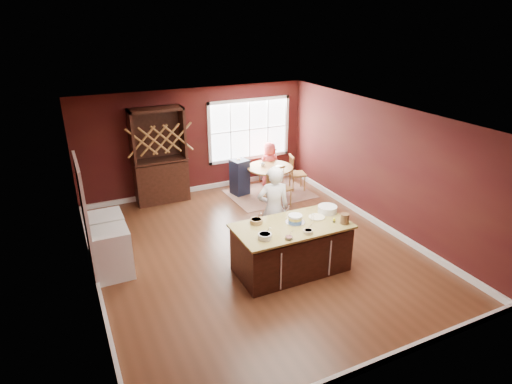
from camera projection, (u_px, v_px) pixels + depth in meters
room_shell at (254, 188)px, 8.04m from camera, size 7.00×7.00×7.00m
window at (249, 130)px, 11.46m from camera, size 2.36×0.10×1.66m
doorway at (86, 221)px, 7.48m from camera, size 0.08×1.26×2.13m
kitchen_island at (291, 249)px, 7.73m from camera, size 2.06×1.08×0.92m
dining_table at (270, 175)px, 11.02m from camera, size 1.17×1.17×0.75m
baker at (273, 209)px, 8.26m from camera, size 0.72×0.56×1.76m
layer_cake at (295, 219)px, 7.62m from camera, size 0.35×0.35×0.14m
bowl_blue at (265, 236)px, 7.08m from camera, size 0.23×0.23×0.09m
bowl_yellow at (256, 221)px, 7.60m from camera, size 0.22×0.22×0.08m
bowl_pink at (289, 238)px, 7.07m from camera, size 0.14×0.14×0.05m
bowl_olive at (308, 232)px, 7.26m from camera, size 0.16×0.16×0.06m
drinking_glass at (313, 218)px, 7.66m from camera, size 0.07×0.07×0.14m
dinner_plate at (317, 217)px, 7.82m from camera, size 0.30×0.30×0.02m
white_tub at (327, 209)px, 8.02m from camera, size 0.36×0.36×0.12m
stoneware_crock at (345, 219)px, 7.58m from camera, size 0.16×0.16×0.19m
toy_figurine at (334, 220)px, 7.63m from camera, size 0.05×0.05×0.09m
rug at (270, 194)px, 11.22m from camera, size 2.13×1.68×0.01m
chair_east at (298, 172)px, 11.31m from camera, size 0.48×0.49×0.98m
chair_south at (282, 187)px, 10.40m from camera, size 0.44×0.42×0.95m
chair_north at (267, 165)px, 11.88m from camera, size 0.54×0.54×0.96m
seated_woman at (269, 165)px, 11.50m from camera, size 0.63×0.43×1.23m
high_chair at (240, 176)px, 11.05m from camera, size 0.47×0.47×0.97m
toddler at (238, 165)px, 10.91m from camera, size 0.18×0.14×0.26m
table_plate at (279, 166)px, 10.95m from camera, size 0.20×0.20×0.02m
table_cup at (263, 164)px, 10.97m from camera, size 0.14×0.14×0.09m
hutch at (159, 156)px, 10.38m from camera, size 1.28×0.53×2.35m
washer at (112, 253)px, 7.57m from camera, size 0.63×0.61×0.91m
dryer at (107, 237)px, 8.10m from camera, size 0.64×0.62×0.93m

